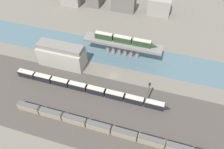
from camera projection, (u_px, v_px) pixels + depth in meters
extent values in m
plane|color=#666056|center=(114.00, 76.00, 121.18)|extent=(400.00, 400.00, 0.00)
cube|color=#423D38|center=(99.00, 110.00, 105.42)|extent=(280.00, 42.00, 0.01)
cube|color=#47606B|center=(122.00, 55.00, 133.13)|extent=(320.00, 21.89, 0.01)
cube|color=slate|center=(123.00, 43.00, 126.51)|extent=(46.29, 8.00, 1.52)
cylinder|color=gray|center=(108.00, 47.00, 131.92)|extent=(2.27, 2.27, 8.35)
cylinder|color=gray|center=(114.00, 48.00, 131.19)|extent=(2.27, 2.27, 8.35)
cylinder|color=gray|center=(119.00, 49.00, 130.46)|extent=(2.27, 2.27, 8.35)
cylinder|color=gray|center=(125.00, 50.00, 129.73)|extent=(2.27, 2.27, 8.35)
cylinder|color=gray|center=(131.00, 51.00, 129.00)|extent=(2.27, 2.27, 8.35)
cylinder|color=gray|center=(137.00, 53.00, 128.27)|extent=(2.27, 2.27, 8.35)
cube|color=#23381E|center=(104.00, 36.00, 126.98)|extent=(10.51, 2.73, 3.48)
cube|color=#B7B2A3|center=(104.00, 33.00, 125.57)|extent=(10.09, 2.51, 0.40)
cube|color=#23381E|center=(123.00, 40.00, 124.72)|extent=(10.51, 2.73, 3.48)
cube|color=#B7B2A3|center=(123.00, 37.00, 123.31)|extent=(10.09, 2.51, 0.40)
cube|color=#23381E|center=(142.00, 43.00, 122.46)|extent=(10.51, 2.73, 3.48)
cube|color=#B7B2A3|center=(142.00, 40.00, 121.05)|extent=(10.09, 2.51, 0.40)
cone|color=#23381E|center=(154.00, 46.00, 121.16)|extent=(3.68, 2.46, 2.46)
cube|color=gray|center=(29.00, 108.00, 104.35)|extent=(11.16, 2.61, 3.66)
cube|color=#4C4C4C|center=(28.00, 105.00, 102.88)|extent=(10.71, 2.40, 0.40)
cube|color=gray|center=(51.00, 114.00, 101.99)|extent=(11.16, 2.61, 3.66)
cube|color=#4C4C4C|center=(50.00, 111.00, 100.52)|extent=(10.71, 2.40, 0.40)
cube|color=gray|center=(74.00, 120.00, 99.63)|extent=(11.16, 2.61, 3.66)
cube|color=#4C4C4C|center=(74.00, 118.00, 98.15)|extent=(10.71, 2.40, 0.40)
cube|color=gray|center=(99.00, 127.00, 97.27)|extent=(11.16, 2.61, 3.66)
cube|color=#4C4C4C|center=(98.00, 124.00, 95.79)|extent=(10.71, 2.40, 0.40)
cube|color=gray|center=(124.00, 134.00, 94.91)|extent=(11.16, 2.61, 3.66)
cube|color=#4C4C4C|center=(124.00, 131.00, 93.43)|extent=(10.71, 2.40, 0.40)
cube|color=gray|center=(151.00, 141.00, 92.54)|extent=(11.16, 2.61, 3.66)
cube|color=#4C4C4C|center=(152.00, 139.00, 91.07)|extent=(10.71, 2.40, 0.40)
cube|color=gray|center=(179.00, 149.00, 90.18)|extent=(11.16, 2.61, 3.66)
cube|color=#4C4C4C|center=(180.00, 147.00, 88.71)|extent=(10.71, 2.40, 0.40)
cube|color=black|center=(27.00, 74.00, 119.57)|extent=(9.45, 2.86, 3.52)
cube|color=#B7B2A3|center=(26.00, 72.00, 118.15)|extent=(9.07, 2.63, 0.40)
cube|color=black|center=(43.00, 78.00, 117.56)|extent=(9.45, 2.86, 3.52)
cube|color=#B7B2A3|center=(42.00, 76.00, 116.13)|extent=(9.07, 2.63, 0.40)
cube|color=black|center=(60.00, 82.00, 115.54)|extent=(9.45, 2.86, 3.52)
cube|color=#B7B2A3|center=(60.00, 80.00, 114.12)|extent=(9.07, 2.63, 0.40)
cube|color=black|center=(78.00, 86.00, 113.53)|extent=(9.45, 2.86, 3.52)
cube|color=#B7B2A3|center=(77.00, 84.00, 112.11)|extent=(9.07, 2.63, 0.40)
cube|color=black|center=(96.00, 91.00, 111.52)|extent=(9.45, 2.86, 3.52)
cube|color=#B7B2A3|center=(96.00, 88.00, 110.09)|extent=(9.07, 2.63, 0.40)
cube|color=black|center=(115.00, 95.00, 109.50)|extent=(9.45, 2.86, 3.52)
cube|color=#B7B2A3|center=(115.00, 93.00, 108.08)|extent=(9.07, 2.63, 0.40)
cube|color=black|center=(134.00, 100.00, 107.49)|extent=(9.45, 2.86, 3.52)
cube|color=#B7B2A3|center=(134.00, 98.00, 106.07)|extent=(9.07, 2.63, 0.40)
cube|color=black|center=(154.00, 105.00, 105.48)|extent=(9.45, 2.86, 3.52)
cube|color=#B7B2A3|center=(155.00, 103.00, 104.05)|extent=(9.07, 2.63, 0.40)
cone|color=black|center=(168.00, 108.00, 104.33)|extent=(3.31, 2.57, 2.57)
cube|color=#9E998E|center=(62.00, 56.00, 123.97)|extent=(26.39, 10.30, 11.23)
cube|color=slate|center=(60.00, 47.00, 119.00)|extent=(25.86, 7.21, 2.46)
cylinder|color=#4C4C51|center=(148.00, 95.00, 103.17)|extent=(0.76, 0.76, 14.05)
cube|color=black|center=(150.00, 84.00, 97.62)|extent=(1.00, 0.70, 1.20)
cube|color=#605B56|center=(124.00, 3.00, 164.82)|extent=(17.69, 8.76, 11.68)
cube|color=gray|center=(159.00, 6.00, 161.29)|extent=(16.26, 11.07, 12.23)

